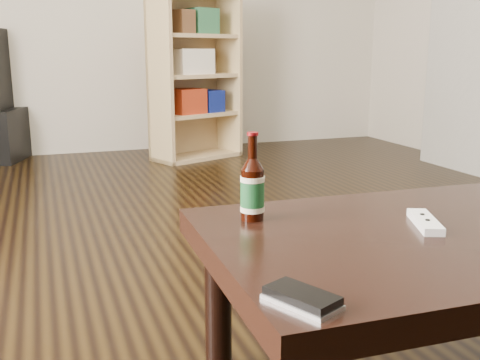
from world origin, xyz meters
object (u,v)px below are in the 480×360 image
object	(u,v)px
beer_bottle	(252,189)
remote	(425,222)
phone	(302,298)
bookshelf	(192,72)
coffee_table	(460,250)

from	to	relation	value
beer_bottle	remote	distance (m)	0.39
beer_bottle	phone	world-z (taller)	beer_bottle
bookshelf	phone	bearing A→B (deg)	-124.41
coffee_table	phone	size ratio (longest dim) A/B	8.62
beer_bottle	coffee_table	bearing A→B (deg)	-26.10
bookshelf	remote	distance (m)	3.19
bookshelf	coffee_table	world-z (taller)	bookshelf
beer_bottle	phone	distance (m)	0.45
bookshelf	remote	world-z (taller)	bookshelf
remote	phone	bearing A→B (deg)	-125.51
bookshelf	beer_bottle	world-z (taller)	bookshelf
beer_bottle	bookshelf	bearing A→B (deg)	77.55
coffee_table	remote	bearing A→B (deg)	156.73
beer_bottle	phone	xyz separation A→B (m)	(-0.09, -0.44, -0.06)
coffee_table	beer_bottle	bearing A→B (deg)	153.90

